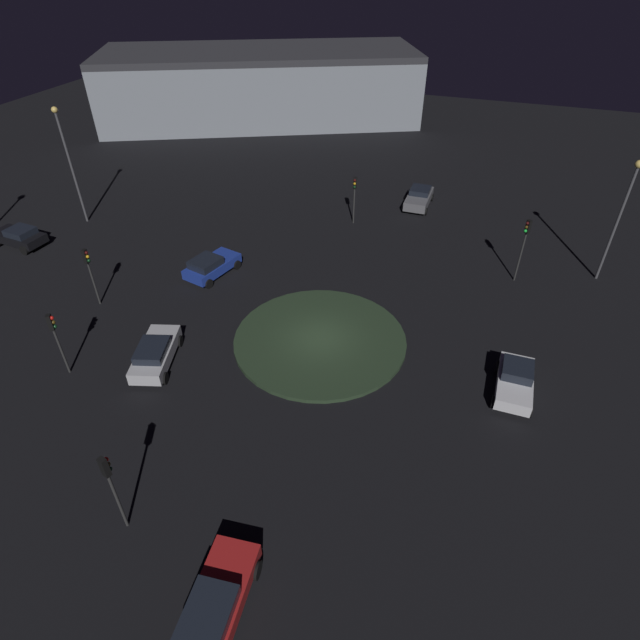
# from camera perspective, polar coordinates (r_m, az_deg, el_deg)

# --- Properties ---
(ground_plane) EXTENTS (116.30, 116.30, 0.00)m
(ground_plane) POSITION_cam_1_polar(r_m,az_deg,el_deg) (30.23, 0.00, -2.34)
(ground_plane) COLOR black
(roundabout_island) EXTENTS (10.03, 10.03, 0.23)m
(roundabout_island) POSITION_cam_1_polar(r_m,az_deg,el_deg) (30.15, 0.00, -2.17)
(roundabout_island) COLOR #263823
(roundabout_island) RESTS_ON ground_plane
(car_black) EXTENTS (2.36, 4.19, 1.45)m
(car_black) POSITION_cam_1_polar(r_m,az_deg,el_deg) (45.45, -30.22, 7.98)
(car_black) COLOR black
(car_black) RESTS_ON ground_plane
(car_blue) EXTENTS (4.35, 2.85, 1.48)m
(car_blue) POSITION_cam_1_polar(r_m,az_deg,el_deg) (36.48, -11.94, 5.89)
(car_blue) COLOR #1E38A5
(car_blue) RESTS_ON ground_plane
(car_white) EXTENTS (3.87, 1.97, 1.52)m
(car_white) POSITION_cam_1_polar(r_m,az_deg,el_deg) (28.46, 20.71, -6.25)
(car_white) COLOR white
(car_white) RESTS_ON ground_plane
(car_silver) EXTENTS (4.60, 2.95, 1.48)m
(car_silver) POSITION_cam_1_polar(r_m,az_deg,el_deg) (29.60, -17.70, -3.51)
(car_silver) COLOR silver
(car_silver) RESTS_ON ground_plane
(car_grey) EXTENTS (4.20, 2.08, 1.49)m
(car_grey) POSITION_cam_1_polar(r_m,az_deg,el_deg) (46.51, 10.85, 13.12)
(car_grey) COLOR slate
(car_grey) RESTS_ON ground_plane
(car_red) EXTENTS (4.69, 2.36, 1.49)m
(car_red) POSITION_cam_1_polar(r_m,az_deg,el_deg) (20.44, -11.59, -28.66)
(car_red) COLOR red
(car_red) RESTS_ON ground_plane
(traffic_light_west) EXTENTS (0.38, 0.33, 3.86)m
(traffic_light_west) POSITION_cam_1_polar(r_m,az_deg,el_deg) (41.99, 3.82, 13.99)
(traffic_light_west) COLOR #2D2D2D
(traffic_light_west) RESTS_ON ground_plane
(traffic_light_southeast) EXTENTS (0.37, 0.40, 3.84)m
(traffic_light_southeast) POSITION_cam_1_polar(r_m,az_deg,el_deg) (29.74, -27.18, -1.23)
(traffic_light_southeast) COLOR #2D2D2D
(traffic_light_southeast) RESTS_ON ground_plane
(traffic_light_northwest) EXTENTS (0.39, 0.39, 4.49)m
(traffic_light_northwest) POSITION_cam_1_polar(r_m,az_deg,el_deg) (36.45, 21.62, 8.32)
(traffic_light_northwest) COLOR #2D2D2D
(traffic_light_northwest) RESTS_ON ground_plane
(traffic_light_east) EXTENTS (0.38, 0.35, 4.19)m
(traffic_light_east) POSITION_cam_1_polar(r_m,az_deg,el_deg) (21.46, -22.12, -15.96)
(traffic_light_east) COLOR #2D2D2D
(traffic_light_east) RESTS_ON ground_plane
(traffic_light_south) EXTENTS (0.32, 0.37, 3.93)m
(traffic_light_south) POSITION_cam_1_polar(r_m,az_deg,el_deg) (34.70, -24.11, 5.45)
(traffic_light_south) COLOR #2D2D2D
(traffic_light_south) RESTS_ON ground_plane
(streetlamp_south_near) EXTENTS (0.45, 0.45, 9.02)m
(streetlamp_south_near) POSITION_cam_1_polar(r_m,az_deg,el_deg) (45.52, -26.00, 15.96)
(streetlamp_south_near) COLOR #4C4C51
(streetlamp_south_near) RESTS_ON ground_plane
(streetlamp_northwest) EXTENTS (0.49, 0.49, 8.28)m
(streetlamp_northwest) POSITION_cam_1_polar(r_m,az_deg,el_deg) (38.32, 30.36, 10.61)
(streetlamp_northwest) COLOR #4C4C51
(streetlamp_northwest) RESTS_ON ground_plane
(store_building) EXTENTS (28.25, 39.39, 7.95)m
(store_building) POSITION_cam_1_polar(r_m,az_deg,el_deg) (69.59, -6.56, 24.28)
(store_building) COLOR #8C939E
(store_building) RESTS_ON ground_plane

